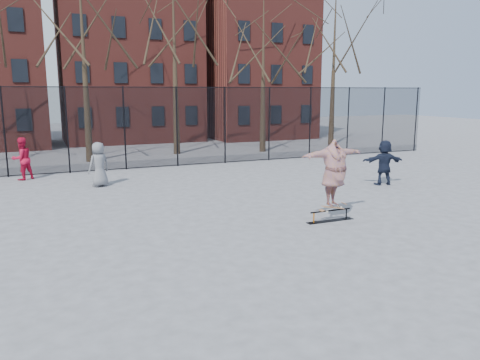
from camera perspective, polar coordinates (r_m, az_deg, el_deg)
name	(u,v)px	position (r m, az deg, el deg)	size (l,w,h in m)	color
ground	(274,244)	(11.83, 4.21, -7.84)	(100.00, 100.00, 0.00)	slate
skate_rail	(330,217)	(14.08, 10.95, -4.40)	(1.53, 0.23, 0.34)	black
skateboard	(333,208)	(14.06, 11.25, -3.38)	(0.77, 0.18, 0.09)	#A36941
skater	(334,174)	(13.85, 11.40, 0.70)	(2.38, 0.65, 1.94)	#61327D
bystander_grey	(99,164)	(19.48, -16.82, 1.83)	(0.87, 0.57, 1.79)	slate
bystander_red	(22,159)	(22.13, -25.05, 2.36)	(0.89, 0.69, 1.83)	red
bystander_navy	(384,162)	(19.88, 17.16, 2.05)	(1.70, 0.54, 1.84)	#181E30
fence	(153,126)	(23.57, -10.56, 6.43)	(34.03, 0.07, 4.00)	black
tree_row	(128,25)	(27.76, -13.47, 17.93)	(33.66, 7.46, 10.67)	black
rowhouses	(121,59)	(36.49, -14.33, 14.07)	(29.00, 7.00, 13.00)	maroon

